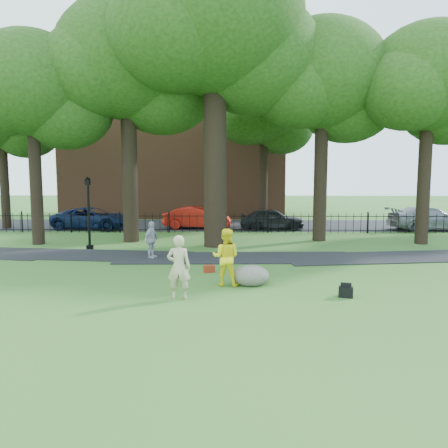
{
  "coord_description": "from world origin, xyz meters",
  "views": [
    {
      "loc": [
        0.81,
        -14.25,
        3.5
      ],
      "look_at": [
        0.52,
        2.0,
        1.67
      ],
      "focal_mm": 35.0,
      "sensor_mm": 36.0,
      "label": 1
    }
  ],
  "objects_px": {
    "boulder": "(250,274)",
    "red_sedan": "(197,218)",
    "lamppost": "(89,214)",
    "big_tree": "(218,33)",
    "woman": "(179,267)",
    "man": "(226,257)"
  },
  "relations": [
    {
      "from": "woman",
      "to": "big_tree",
      "type": "bearing_deg",
      "value": -94.74
    },
    {
      "from": "boulder",
      "to": "red_sedan",
      "type": "relative_size",
      "value": 0.27
    },
    {
      "from": "big_tree",
      "to": "lamppost",
      "type": "bearing_deg",
      "value": -170.01
    },
    {
      "from": "man",
      "to": "boulder",
      "type": "bearing_deg",
      "value": -162.35
    },
    {
      "from": "boulder",
      "to": "red_sedan",
      "type": "distance_m",
      "value": 14.92
    },
    {
      "from": "boulder",
      "to": "lamppost",
      "type": "distance_m",
      "value": 9.94
    },
    {
      "from": "big_tree",
      "to": "woman",
      "type": "bearing_deg",
      "value": -94.99
    },
    {
      "from": "boulder",
      "to": "red_sedan",
      "type": "height_order",
      "value": "red_sedan"
    },
    {
      "from": "big_tree",
      "to": "lamppost",
      "type": "relative_size",
      "value": 4.19
    },
    {
      "from": "big_tree",
      "to": "man",
      "type": "distance_m",
      "value": 12.07
    },
    {
      "from": "lamppost",
      "to": "big_tree",
      "type": "bearing_deg",
      "value": 8.94
    },
    {
      "from": "big_tree",
      "to": "boulder",
      "type": "distance_m",
      "value": 12.5
    },
    {
      "from": "big_tree",
      "to": "man",
      "type": "bearing_deg",
      "value": -86.34
    },
    {
      "from": "woman",
      "to": "lamppost",
      "type": "height_order",
      "value": "lamppost"
    },
    {
      "from": "woman",
      "to": "red_sedan",
      "type": "bearing_deg",
      "value": -87.1
    },
    {
      "from": "big_tree",
      "to": "woman",
      "type": "distance_m",
      "value": 13.12
    },
    {
      "from": "big_tree",
      "to": "man",
      "type": "height_order",
      "value": "big_tree"
    },
    {
      "from": "man",
      "to": "woman",
      "type": "bearing_deg",
      "value": 60.58
    },
    {
      "from": "boulder",
      "to": "red_sedan",
      "type": "bearing_deg",
      "value": 101.0
    },
    {
      "from": "big_tree",
      "to": "red_sedan",
      "type": "height_order",
      "value": "big_tree"
    },
    {
      "from": "red_sedan",
      "to": "woman",
      "type": "bearing_deg",
      "value": -172.73
    },
    {
      "from": "man",
      "to": "boulder",
      "type": "distance_m",
      "value": 0.97
    }
  ]
}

